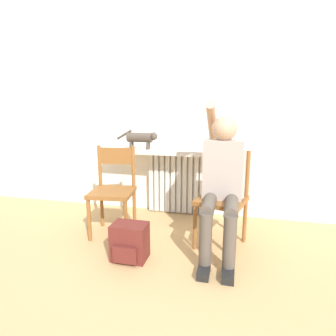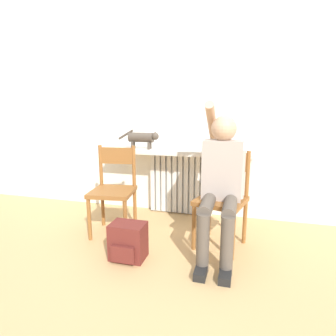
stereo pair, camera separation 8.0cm
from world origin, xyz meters
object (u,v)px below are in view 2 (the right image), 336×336
(chair_left, at_px, (114,189))
(cat, at_px, (143,138))
(chair_right, at_px, (222,197))
(person, at_px, (221,178))
(backpack, at_px, (128,242))

(chair_left, height_order, cat, cat)
(chair_right, relative_size, cat, 1.80)
(person, xyz_separation_m, cat, (-0.94, 0.64, 0.26))
(person, relative_size, backpack, 4.23)
(chair_right, xyz_separation_m, cat, (-0.95, 0.51, 0.47))
(chair_right, distance_m, backpack, 0.92)
(chair_left, distance_m, chair_right, 1.07)
(chair_right, relative_size, backpack, 2.83)
(chair_left, distance_m, person, 1.09)
(person, distance_m, cat, 1.16)
(chair_right, height_order, cat, cat)
(chair_left, distance_m, cat, 0.70)
(cat, bearing_deg, person, -34.20)
(person, bearing_deg, chair_right, 85.01)
(chair_left, relative_size, cat, 1.80)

